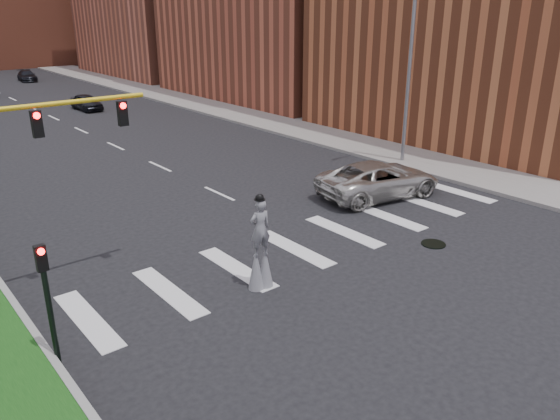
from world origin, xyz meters
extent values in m
plane|color=black|center=(0.00, 0.00, 0.00)|extent=(160.00, 160.00, 0.00)
cube|color=slate|center=(12.50, 25.00, 0.09)|extent=(5.00, 90.00, 0.18)
cylinder|color=black|center=(3.00, -2.00, 0.02)|extent=(0.90, 0.90, 0.04)
cylinder|color=slate|center=(11.00, 6.00, 4.50)|extent=(0.20, 0.20, 9.00)
cylinder|color=gold|center=(-8.40, 3.00, 5.80)|extent=(5.20, 0.14, 0.14)
cube|color=black|center=(-9.00, 3.00, 5.30)|extent=(0.28, 0.18, 0.75)
cylinder|color=#FF0C0C|center=(-9.00, 2.90, 5.55)|extent=(0.18, 0.06, 0.18)
cube|color=black|center=(-6.50, 3.00, 5.30)|extent=(0.28, 0.18, 0.75)
cylinder|color=#FF0C0C|center=(-6.50, 2.90, 5.55)|extent=(0.18, 0.06, 0.18)
cylinder|color=black|center=(-10.30, -0.50, 1.50)|extent=(0.14, 0.14, 3.00)
cube|color=black|center=(-10.30, -0.50, 2.90)|extent=(0.25, 0.16, 0.65)
cylinder|color=#FF0C0C|center=(-10.30, -0.60, 3.10)|extent=(0.16, 0.05, 0.16)
cylinder|color=#392216|center=(-3.84, -0.57, 0.54)|extent=(0.07, 0.07, 1.09)
cylinder|color=#392216|center=(-4.16, -0.53, 0.54)|extent=(0.07, 0.07, 1.09)
cone|color=slate|center=(-3.84, -0.57, 0.68)|extent=(0.52, 0.52, 1.36)
cone|color=slate|center=(-4.16, -0.53, 0.68)|extent=(0.52, 0.52, 1.36)
imported|color=slate|center=(-4.00, -0.55, 2.01)|extent=(0.73, 0.53, 1.85)
sphere|color=black|center=(-4.00, -0.55, 3.00)|extent=(0.26, 0.26, 0.26)
cylinder|color=black|center=(-4.00, -0.55, 2.95)|extent=(0.34, 0.34, 0.02)
cube|color=yellow|center=(-3.98, -0.41, 2.52)|extent=(0.22, 0.05, 0.10)
imported|color=#BCB9B2|center=(5.58, 3.00, 0.83)|extent=(6.33, 3.74, 1.65)
imported|color=black|center=(3.37, 33.72, 0.67)|extent=(1.76, 3.98, 1.33)
imported|color=black|center=(4.98, 56.85, 0.61)|extent=(2.10, 4.33, 1.22)
camera|label=1|loc=(-13.19, -12.85, 8.38)|focal=35.00mm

